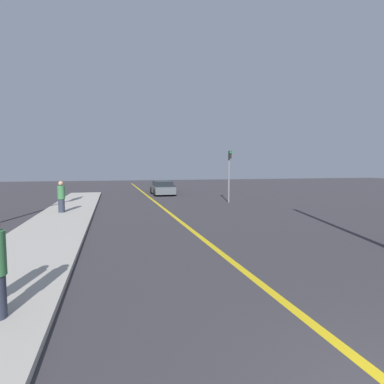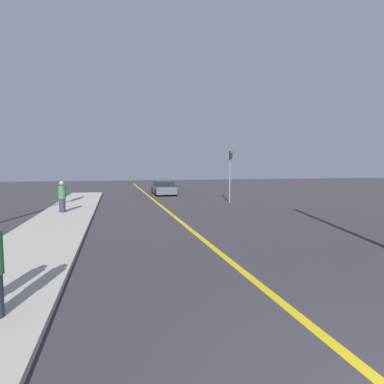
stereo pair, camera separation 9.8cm
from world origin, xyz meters
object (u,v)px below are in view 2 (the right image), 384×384
(car_near_right_lane, at_px, (164,188))
(car_ahead_center, at_px, (164,186))
(pedestrian_far_standing, at_px, (62,197))
(traffic_light, at_px, (230,171))

(car_near_right_lane, xyz_separation_m, car_ahead_center, (0.63, 3.52, -0.04))
(car_near_right_lane, bearing_deg, car_ahead_center, 80.79)
(pedestrian_far_standing, distance_m, traffic_light, 11.52)
(car_near_right_lane, distance_m, pedestrian_far_standing, 12.91)
(car_ahead_center, relative_size, traffic_light, 1.22)
(car_ahead_center, height_order, pedestrian_far_standing, pedestrian_far_standing)
(traffic_light, bearing_deg, pedestrian_far_standing, -165.06)
(car_ahead_center, relative_size, pedestrian_far_standing, 2.68)
(pedestrian_far_standing, bearing_deg, car_near_right_lane, 55.24)
(car_near_right_lane, bearing_deg, pedestrian_far_standing, -123.89)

